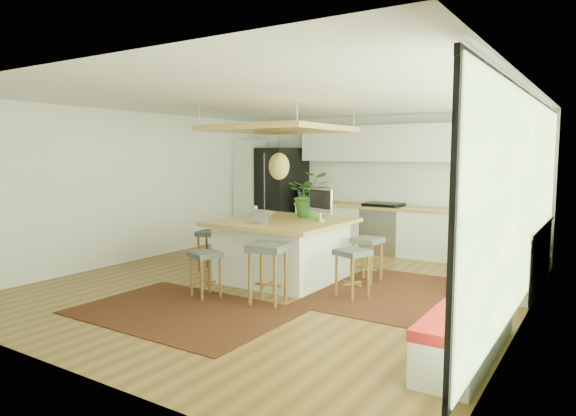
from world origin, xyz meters
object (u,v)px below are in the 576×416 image
Objects in this scene: island at (283,250)px; island_plant at (309,199)px; monitor at (320,203)px; stool_right_back at (367,259)px; stool_near_left at (206,272)px; laptop at (257,216)px; fridge at (280,200)px; stool_left_side at (211,249)px; stool_near_right at (268,276)px; microwave at (314,193)px; stool_right_front at (352,272)px.

island_plant is at bearing 74.36° from island.
stool_right_back is at bearing 42.60° from monitor.
stool_near_left is at bearing -95.15° from monitor.
laptop is 1.04m from monitor.
fridge is at bearing 143.49° from stool_right_back.
stool_left_side is at bearing -59.84° from fridge.
stool_near_right reaches higher than stool_left_side.
fridge is 3.13m from island_plant.
microwave is (0.88, -0.06, 0.19)m from fridge.
laptop is at bearing -42.20° from fridge.
stool_left_side is at bearing -95.21° from microwave.
monitor is at bearing 12.33° from stool_left_side.
fridge reaches higher than monitor.
microwave is (-0.98, 3.36, 0.07)m from laptop.
stool_near_left is at bearing -51.03° from stool_left_side.
island is at bearing 164.77° from stool_right_front.
stool_near_right reaches higher than stool_right_back.
island_plant is (-1.01, -0.00, 0.86)m from stool_right_back.
stool_right_back is 3.25m from microwave.
stool_left_side is 1.87m from island_plant.
stool_right_front is at bearing -78.27° from stool_right_back.
island_plant is at bearing -179.79° from stool_right_back.
island_plant reaches higher than island.
stool_right_back is 0.93× the size of island_plant.
fridge is at bearing 124.26° from island.
stool_right_back is at bearing -44.43° from microwave.
stool_left_side is (-2.53, -0.67, 0.00)m from stool_right_back.
stool_near_right is 1.14× the size of stool_right_back.
stool_near_right is 1.17× the size of stool_right_front.
fridge reaches higher than stool_right_back.
stool_right_front is 1.25× the size of monitor.
island_plant is (0.15, 0.55, 0.75)m from island.
stool_left_side is at bearing -165.20° from stool_right_back.
stool_near_right is at bearing -67.44° from monitor.
stool_near_right reaches higher than stool_near_left.
island_plant reaches higher than stool_left_side.
monitor reaches higher than microwave.
stool_right_front is at bearing 31.15° from stool_near_left.
laptop reaches higher than stool_near_right.
fridge is at bearing 100.97° from stool_left_side.
fridge is 2.83× the size of island_plant.
laptop is (-0.08, -0.56, 0.58)m from island.
stool_right_back is at bearing 0.21° from island_plant.
laptop is 0.54× the size of microwave.
stool_near_right is 2.16m from stool_left_side.
island is 1.28m from stool_near_right.
island is 3.06m from microwave.
stool_near_left is at bearing -104.15° from island_plant.
fridge is at bearing 154.80° from monitor.
fridge reaches higher than stool_right_front.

